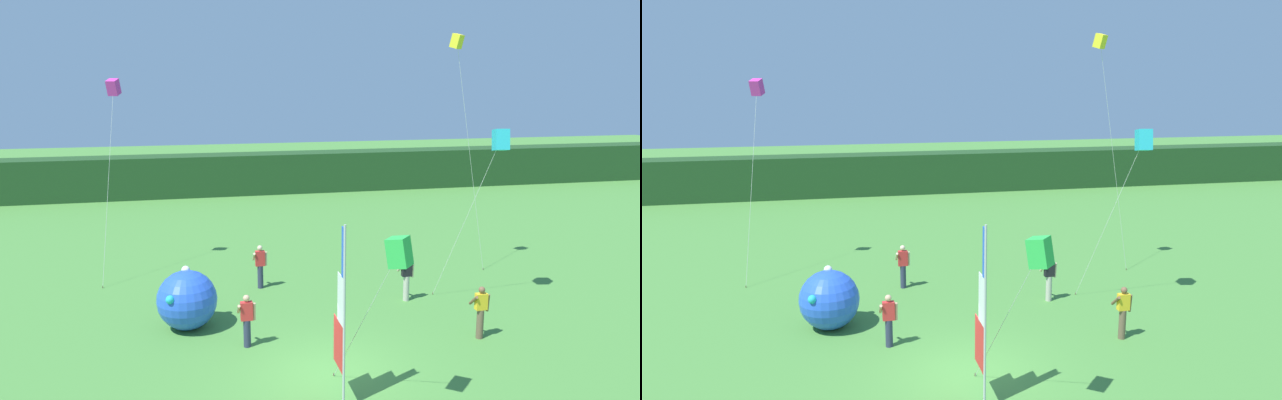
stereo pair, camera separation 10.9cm
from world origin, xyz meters
The scene contains 12 objects.
ground_plane centered at (0.00, 0.00, 0.00)m, with size 120.00×120.00×0.00m, color #478438.
distant_treeline centered at (0.00, 26.89, 1.40)m, with size 80.00×2.40×2.79m, color #1E421E.
banner_flag centered at (-0.06, -1.52, 2.22)m, with size 0.06×1.03×4.64m.
person_near_banner centered at (3.99, 4.72, 0.90)m, with size 0.55×0.48×1.69m.
person_mid_field centered at (-2.03, 2.13, 0.87)m, with size 0.55×0.48×1.64m.
person_far_left centered at (5.10, 1.19, 0.90)m, with size 0.55×0.48×1.69m.
person_far_right centered at (-1.04, 7.18, 0.91)m, with size 0.55×0.48×1.70m.
inflatable_balloon centered at (-3.77, 3.89, 0.97)m, with size 1.93×1.93×2.00m.
kite_green_box_0 centered at (1.03, -2.47, 4.10)m, with size 1.32×2.65×4.48m.
kite_yellow_box_1 centered at (6.78, 7.32, 9.26)m, with size 1.97×0.59×9.66m.
kite_cyan_box_2 centered at (6.93, 3.87, 5.87)m, with size 2.05×1.56×6.28m.
kite_magenta_box_3 centered at (-6.39, 10.77, 7.56)m, with size 0.93×2.69×7.96m.
Camera 1 is at (-3.45, -14.61, 7.92)m, focal length 33.28 mm.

